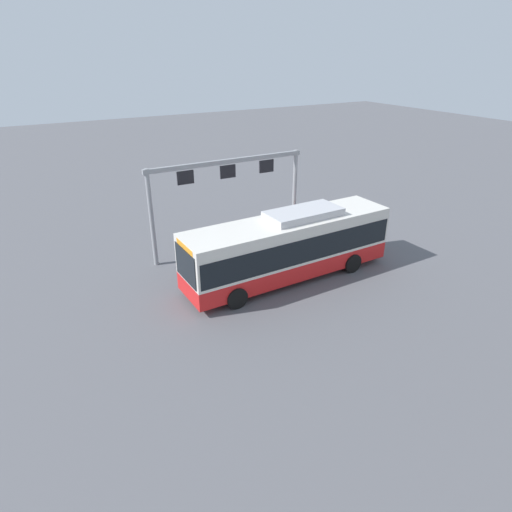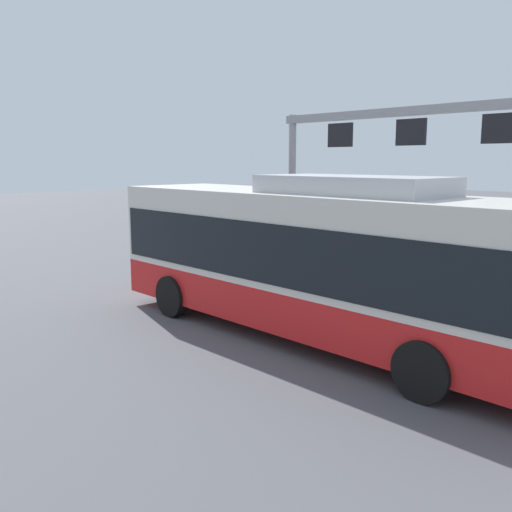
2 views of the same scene
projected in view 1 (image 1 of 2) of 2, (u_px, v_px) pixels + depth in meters
name	position (u px, v px, depth m)	size (l,w,h in m)	color
ground_plane	(288.00, 277.00, 22.06)	(120.00, 120.00, 0.00)	#56565B
platform_curb	(290.00, 247.00, 25.16)	(10.00, 2.80, 0.16)	#B2ADA3
bus_main	(289.00, 244.00, 21.28)	(10.86, 2.87, 3.46)	red
person_boarding	(210.00, 248.00, 22.75)	(0.42, 0.58, 1.67)	#334C8C
person_waiting_near	(246.00, 240.00, 23.67)	(0.35, 0.53, 1.67)	#334C8C
person_waiting_mid	(195.00, 260.00, 21.86)	(0.35, 0.53, 1.67)	#334C8C
platform_sign_gantry	(228.00, 185.00, 23.71)	(9.21, 0.24, 5.20)	gray
trash_bin	(339.00, 225.00, 26.98)	(0.52, 0.52, 0.90)	#2D5133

